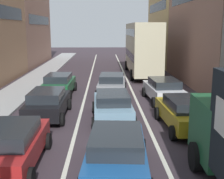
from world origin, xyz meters
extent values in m
cube|color=#A3A3A3|center=(-6.70, 20.00, 0.07)|extent=(2.60, 64.00, 0.14)
cube|color=silver|center=(-1.70, 20.00, 0.01)|extent=(0.16, 60.00, 0.01)
cube|color=silver|center=(1.70, 20.00, 0.01)|extent=(0.16, 60.00, 0.01)
cube|color=black|center=(-8.48, 22.00, 5.89)|extent=(0.02, 11.73, 1.10)
cube|color=#936B5B|center=(-12.00, 36.67, 5.07)|extent=(7.00, 14.57, 10.15)
cube|color=black|center=(-8.48, 36.67, 5.58)|extent=(0.02, 11.73, 1.10)
cube|color=tan|center=(9.90, 36.67, 6.55)|extent=(7.00, 14.57, 13.10)
cube|color=black|center=(6.38, 36.67, 7.20)|extent=(0.02, 11.73, 1.10)
cube|color=black|center=(3.85, 7.51, 1.81)|extent=(2.02, 0.10, 0.70)
cylinder|color=black|center=(2.61, 6.43, 0.48)|extent=(0.34, 0.97, 0.96)
cube|color=#194C8C|center=(-0.02, 6.22, 0.67)|extent=(2.08, 4.41, 0.70)
cube|color=#1E2328|center=(-0.03, 6.03, 1.23)|extent=(1.74, 2.51, 0.52)
cylinder|color=black|center=(-0.84, 7.74, 0.32)|extent=(0.26, 0.65, 0.64)
cylinder|color=black|center=(1.00, 7.62, 0.32)|extent=(0.26, 0.65, 0.64)
cube|color=#A51E1E|center=(-3.52, 6.89, 0.67)|extent=(1.82, 4.31, 0.70)
cube|color=#1E2328|center=(-3.52, 6.69, 1.23)|extent=(1.59, 2.41, 0.52)
cylinder|color=black|center=(-4.44, 8.35, 0.32)|extent=(0.22, 0.64, 0.64)
cylinder|color=black|center=(-2.60, 8.35, 0.32)|extent=(0.22, 0.64, 0.64)
cylinder|color=black|center=(-2.59, 5.43, 0.32)|extent=(0.22, 0.64, 0.64)
cube|color=#759EB7|center=(0.01, 11.93, 0.67)|extent=(1.92, 4.35, 0.70)
cube|color=#1E2328|center=(0.02, 11.73, 1.23)|extent=(1.65, 2.45, 0.52)
cylinder|color=black|center=(-0.95, 13.36, 0.32)|extent=(0.24, 0.65, 0.64)
cylinder|color=black|center=(0.89, 13.41, 0.32)|extent=(0.24, 0.65, 0.64)
cylinder|color=black|center=(-0.87, 10.44, 0.32)|extent=(0.24, 0.65, 0.64)
cylinder|color=black|center=(0.97, 10.49, 0.32)|extent=(0.24, 0.65, 0.64)
cube|color=black|center=(-3.34, 12.59, 0.67)|extent=(1.83, 4.31, 0.70)
cube|color=#1E2328|center=(-3.34, 12.39, 1.23)|extent=(1.60, 2.42, 0.52)
cylinder|color=black|center=(-4.25, 14.06, 0.32)|extent=(0.22, 0.64, 0.64)
cylinder|color=black|center=(-2.41, 14.05, 0.32)|extent=(0.22, 0.64, 0.64)
cylinder|color=black|center=(-4.27, 11.13, 0.32)|extent=(0.22, 0.64, 0.64)
cylinder|color=black|center=(-2.43, 11.12, 0.32)|extent=(0.22, 0.64, 0.64)
cube|color=gray|center=(0.15, 17.90, 0.67)|extent=(2.06, 4.40, 0.70)
cube|color=#1E2328|center=(0.14, 17.70, 1.23)|extent=(1.73, 2.50, 0.52)
cylinder|color=black|center=(-0.68, 19.41, 0.32)|extent=(0.26, 0.65, 0.64)
cylinder|color=black|center=(1.16, 19.30, 0.32)|extent=(0.26, 0.65, 0.64)
cylinder|color=black|center=(-0.86, 16.49, 0.32)|extent=(0.26, 0.65, 0.64)
cylinder|color=black|center=(0.98, 16.38, 0.32)|extent=(0.26, 0.65, 0.64)
cube|color=#19592D|center=(-3.53, 17.97, 0.67)|extent=(1.91, 4.35, 0.70)
cube|color=#1E2328|center=(-3.53, 17.77, 1.23)|extent=(1.65, 2.45, 0.52)
cylinder|color=black|center=(-4.41, 19.45, 0.32)|extent=(0.24, 0.65, 0.64)
cylinder|color=black|center=(-2.57, 19.40, 0.32)|extent=(0.24, 0.65, 0.64)
cylinder|color=black|center=(-4.49, 16.53, 0.32)|extent=(0.24, 0.65, 0.64)
cylinder|color=black|center=(-2.65, 16.48, 0.32)|extent=(0.24, 0.65, 0.64)
cube|color=#B29319|center=(3.33, 10.63, 0.67)|extent=(2.00, 4.38, 0.70)
cube|color=#1E2328|center=(3.34, 10.43, 1.23)|extent=(1.70, 2.48, 0.52)
cylinder|color=black|center=(2.34, 12.05, 0.32)|extent=(0.25, 0.65, 0.64)
cylinder|color=black|center=(4.18, 12.13, 0.32)|extent=(0.25, 0.65, 0.64)
cylinder|color=black|center=(2.48, 9.13, 0.32)|extent=(0.25, 0.65, 0.64)
cylinder|color=black|center=(4.32, 9.21, 0.32)|extent=(0.25, 0.65, 0.64)
cube|color=silver|center=(3.37, 15.86, 0.67)|extent=(2.06, 4.40, 0.70)
cube|color=#1E2328|center=(3.38, 15.66, 1.23)|extent=(1.73, 2.50, 0.52)
cylinder|color=black|center=(2.36, 17.26, 0.32)|extent=(0.26, 0.65, 0.64)
cylinder|color=black|center=(4.19, 17.37, 0.32)|extent=(0.26, 0.65, 0.64)
cylinder|color=black|center=(2.54, 14.34, 0.32)|extent=(0.26, 0.65, 0.64)
cylinder|color=black|center=(4.38, 14.45, 0.32)|extent=(0.26, 0.65, 0.64)
cube|color=#BFB793|center=(3.36, 26.79, 1.70)|extent=(2.54, 10.51, 2.40)
cube|color=black|center=(3.36, 26.79, 2.06)|extent=(2.57, 9.88, 0.70)
cube|color=#BFB793|center=(3.36, 26.79, 3.98)|extent=(2.54, 10.51, 2.16)
cube|color=black|center=(3.36, 26.79, 4.22)|extent=(2.57, 9.88, 0.64)
cylinder|color=black|center=(2.13, 30.58, 0.50)|extent=(0.30, 1.00, 1.00)
cylinder|color=black|center=(4.63, 30.57, 0.50)|extent=(0.30, 1.00, 1.00)
cylinder|color=black|center=(2.10, 23.65, 0.50)|extent=(0.30, 1.00, 1.00)
cylinder|color=black|center=(4.60, 23.64, 0.50)|extent=(0.30, 1.00, 1.00)
camera|label=1|loc=(-0.40, -2.69, 4.64)|focal=48.04mm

